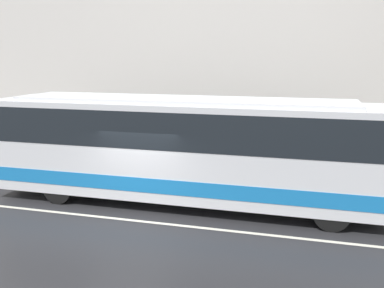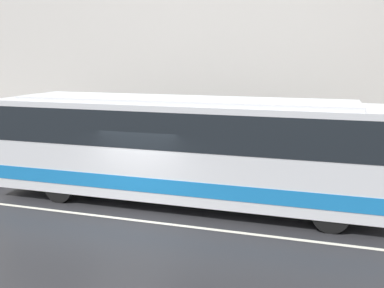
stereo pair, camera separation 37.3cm
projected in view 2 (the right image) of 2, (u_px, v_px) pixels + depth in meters
The scene contains 6 objects.
ground_plane at pixel (130, 220), 12.54m from camera, with size 60.00×60.00×0.00m, color #262628.
sidewalk at pixel (188, 169), 17.74m from camera, with size 60.00×3.16×0.17m.
building_facade at pixel (200, 50), 18.36m from camera, with size 60.00×0.35×10.26m.
lane_stripe at pixel (130, 220), 12.53m from camera, with size 54.00×0.14×0.01m.
transit_bus at pixel (181, 145), 13.66m from camera, with size 12.48×2.60×3.42m.
pedestrian_waiting at pixel (188, 152), 17.18m from camera, with size 0.36×0.36×1.61m.
Camera 2 is at (5.18, -10.78, 4.72)m, focal length 40.00 mm.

